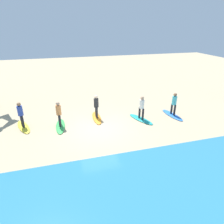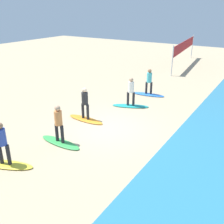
{
  "view_description": "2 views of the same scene",
  "coord_description": "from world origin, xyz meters",
  "px_view_note": "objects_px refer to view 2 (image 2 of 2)",
  "views": [
    {
      "loc": [
        1.97,
        10.7,
        6.06
      ],
      "look_at": [
        -1.06,
        -0.44,
        0.81
      ],
      "focal_mm": 30.95,
      "sensor_mm": 36.0,
      "label": 1
    },
    {
      "loc": [
        9.38,
        6.29,
        5.45
      ],
      "look_at": [
        0.31,
        0.53,
        1.05
      ],
      "focal_mm": 41.77,
      "sensor_mm": 36.0,
      "label": 2
    }
  ],
  "objects_px": {
    "surfboard_teal": "(130,106)",
    "surfer_orange": "(85,101)",
    "surfboard_green": "(60,142)",
    "surfboard_yellow": "(6,164)",
    "surfer_yellow": "(2,141)",
    "surfer_blue": "(149,80)",
    "surfboard_orange": "(86,119)",
    "surfer_green": "(59,121)",
    "volleyball_net": "(184,47)",
    "surfboard_blue": "(148,94)",
    "surfer_teal": "(131,90)"
  },
  "relations": [
    {
      "from": "surfer_green",
      "to": "surfboard_teal",
      "type": "bearing_deg",
      "value": 175.41
    },
    {
      "from": "surfer_teal",
      "to": "surfboard_yellow",
      "type": "xyz_separation_m",
      "value": [
        7.74,
        -0.96,
        -0.99
      ]
    },
    {
      "from": "surfboard_green",
      "to": "surfboard_yellow",
      "type": "relative_size",
      "value": 1.0
    },
    {
      "from": "surfer_yellow",
      "to": "volleyball_net",
      "type": "height_order",
      "value": "volleyball_net"
    },
    {
      "from": "surfer_yellow",
      "to": "surfer_teal",
      "type": "bearing_deg",
      "value": 172.93
    },
    {
      "from": "surfboard_teal",
      "to": "surfer_orange",
      "type": "xyz_separation_m",
      "value": [
        2.93,
        -1.02,
        0.99
      ]
    },
    {
      "from": "surfboard_green",
      "to": "surfboard_yellow",
      "type": "height_order",
      "value": "same"
    },
    {
      "from": "surfer_blue",
      "to": "surfboard_green",
      "type": "distance_m",
      "value": 7.99
    },
    {
      "from": "surfer_blue",
      "to": "surfboard_blue",
      "type": "bearing_deg",
      "value": -90.0
    },
    {
      "from": "surfboard_blue",
      "to": "surfer_green",
      "type": "height_order",
      "value": "surfer_green"
    },
    {
      "from": "surfer_green",
      "to": "volleyball_net",
      "type": "height_order",
      "value": "volleyball_net"
    },
    {
      "from": "surfboard_blue",
      "to": "surfer_yellow",
      "type": "height_order",
      "value": "surfer_yellow"
    },
    {
      "from": "surfboard_green",
      "to": "surfer_yellow",
      "type": "xyz_separation_m",
      "value": [
        2.31,
        -0.52,
        0.99
      ]
    },
    {
      "from": "surfer_blue",
      "to": "surfboard_teal",
      "type": "distance_m",
      "value": 2.68
    },
    {
      "from": "surfer_blue",
      "to": "surfer_orange",
      "type": "xyz_separation_m",
      "value": [
        5.41,
        -1.0,
        0.0
      ]
    },
    {
      "from": "surfboard_yellow",
      "to": "surfer_yellow",
      "type": "xyz_separation_m",
      "value": [
        -0.0,
        0.0,
        0.99
      ]
    },
    {
      "from": "surfboard_green",
      "to": "surfboard_yellow",
      "type": "distance_m",
      "value": 2.37
    },
    {
      "from": "volleyball_net",
      "to": "surfer_orange",
      "type": "bearing_deg",
      "value": 0.26
    },
    {
      "from": "surfer_orange",
      "to": "surfboard_green",
      "type": "relative_size",
      "value": 0.78
    },
    {
      "from": "surfer_yellow",
      "to": "surfboard_green",
      "type": "bearing_deg",
      "value": 167.22
    },
    {
      "from": "surfer_teal",
      "to": "surfer_green",
      "type": "xyz_separation_m",
      "value": [
        5.44,
        -0.44,
        0.0
      ]
    },
    {
      "from": "surfboard_teal",
      "to": "surfboard_orange",
      "type": "distance_m",
      "value": 3.1
    },
    {
      "from": "surfer_orange",
      "to": "volleyball_net",
      "type": "height_order",
      "value": "volleyball_net"
    },
    {
      "from": "surfer_teal",
      "to": "surfboard_teal",
      "type": "bearing_deg",
      "value": 0.0
    },
    {
      "from": "surfer_blue",
      "to": "surfboard_green",
      "type": "relative_size",
      "value": 0.78
    },
    {
      "from": "surfer_yellow",
      "to": "surfboard_orange",
      "type": "bearing_deg",
      "value": -179.29
    },
    {
      "from": "surfer_teal",
      "to": "surfboard_green",
      "type": "xyz_separation_m",
      "value": [
        5.44,
        -0.44,
        -0.99
      ]
    },
    {
      "from": "surfboard_teal",
      "to": "surfer_orange",
      "type": "relative_size",
      "value": 1.28
    },
    {
      "from": "surfboard_orange",
      "to": "surfer_green",
      "type": "xyz_separation_m",
      "value": [
        2.51,
        0.58,
        0.99
      ]
    },
    {
      "from": "surfer_blue",
      "to": "surfer_yellow",
      "type": "relative_size",
      "value": 1.0
    },
    {
      "from": "surfboard_orange",
      "to": "surfboard_yellow",
      "type": "relative_size",
      "value": 1.0
    },
    {
      "from": "surfer_orange",
      "to": "surfer_yellow",
      "type": "height_order",
      "value": "same"
    },
    {
      "from": "surfboard_blue",
      "to": "surfboard_teal",
      "type": "bearing_deg",
      "value": -97.77
    },
    {
      "from": "surfboard_yellow",
      "to": "volleyball_net",
      "type": "relative_size",
      "value": 0.23
    },
    {
      "from": "surfboard_teal",
      "to": "surfer_blue",
      "type": "bearing_deg",
      "value": 66.88
    },
    {
      "from": "surfboard_teal",
      "to": "surfboard_green",
      "type": "distance_m",
      "value": 5.45
    },
    {
      "from": "surfer_orange",
      "to": "volleyball_net",
      "type": "distance_m",
      "value": 15.53
    },
    {
      "from": "surfboard_green",
      "to": "surfer_green",
      "type": "bearing_deg",
      "value": 0.0
    },
    {
      "from": "surfer_teal",
      "to": "surfer_orange",
      "type": "xyz_separation_m",
      "value": [
        2.93,
        -1.02,
        0.0
      ]
    },
    {
      "from": "surfboard_teal",
      "to": "surfer_green",
      "type": "bearing_deg",
      "value": -118.24
    },
    {
      "from": "surfboard_blue",
      "to": "surfboard_yellow",
      "type": "bearing_deg",
      "value": -103.54
    },
    {
      "from": "surfer_blue",
      "to": "surfboard_green",
      "type": "bearing_deg",
      "value": -2.98
    },
    {
      "from": "surfboard_orange",
      "to": "volleyball_net",
      "type": "distance_m",
      "value": 15.61
    },
    {
      "from": "surfboard_teal",
      "to": "surfboard_yellow",
      "type": "height_order",
      "value": "same"
    },
    {
      "from": "surfer_teal",
      "to": "surfboard_green",
      "type": "bearing_deg",
      "value": -4.59
    },
    {
      "from": "surfboard_green",
      "to": "surfer_green",
      "type": "xyz_separation_m",
      "value": [
        0.0,
        0.0,
        0.99
      ]
    },
    {
      "from": "surfer_green",
      "to": "surfboard_green",
      "type": "bearing_deg",
      "value": 0.0
    },
    {
      "from": "surfer_yellow",
      "to": "surfer_green",
      "type": "bearing_deg",
      "value": 167.22
    },
    {
      "from": "surfboard_teal",
      "to": "surfboard_orange",
      "type": "bearing_deg",
      "value": -132.86
    },
    {
      "from": "surfer_orange",
      "to": "surfboard_yellow",
      "type": "distance_m",
      "value": 4.92
    }
  ]
}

